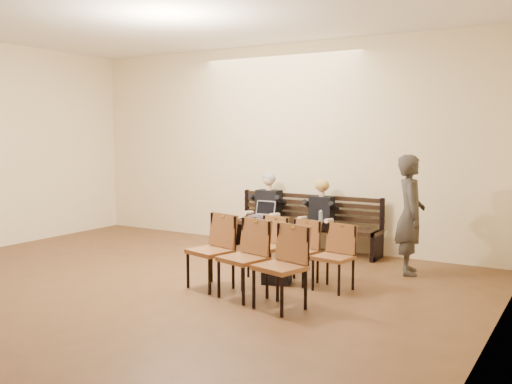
% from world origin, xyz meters
% --- Properties ---
extents(ground, '(10.00, 10.00, 0.00)m').
position_xyz_m(ground, '(0.00, 0.00, 0.00)').
color(ground, brown).
rests_on(ground, ground).
extents(room_walls, '(8.02, 10.01, 3.51)m').
position_xyz_m(room_walls, '(0.00, 0.79, 2.54)').
color(room_walls, beige).
rests_on(room_walls, ground).
extents(bench, '(2.60, 0.90, 0.45)m').
position_xyz_m(bench, '(0.67, 4.65, 0.23)').
color(bench, black).
rests_on(bench, ground).
extents(seated_man, '(0.52, 0.71, 1.24)m').
position_xyz_m(seated_man, '(-0.01, 4.53, 0.62)').
color(seated_man, black).
rests_on(seated_man, ground).
extents(seated_woman, '(0.47, 0.65, 1.09)m').
position_xyz_m(seated_woman, '(0.99, 4.53, 0.54)').
color(seated_woman, black).
rests_on(seated_woman, ground).
extents(laptop, '(0.37, 0.29, 0.26)m').
position_xyz_m(laptop, '(0.03, 4.31, 0.58)').
color(laptop, '#B6B6BB').
rests_on(laptop, bench).
extents(water_bottle, '(0.07, 0.07, 0.21)m').
position_xyz_m(water_bottle, '(1.14, 4.25, 0.56)').
color(water_bottle, silver).
rests_on(water_bottle, bench).
extents(bag, '(0.42, 0.34, 0.27)m').
position_xyz_m(bag, '(1.27, 2.61, 0.13)').
color(bag, black).
rests_on(bag, ground).
extents(passerby, '(0.69, 0.82, 1.93)m').
position_xyz_m(passerby, '(2.60, 4.05, 0.96)').
color(passerby, '#34302A').
rests_on(passerby, ground).
extents(chair_row_front, '(1.78, 0.93, 0.95)m').
position_xyz_m(chair_row_front, '(1.24, 1.83, 0.47)').
color(chair_row_front, brown).
rests_on(chair_row_front, ground).
extents(chair_row_back, '(1.54, 0.66, 0.83)m').
position_xyz_m(chair_row_back, '(1.50, 2.78, 0.42)').
color(chair_row_back, brown).
rests_on(chair_row_back, ground).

